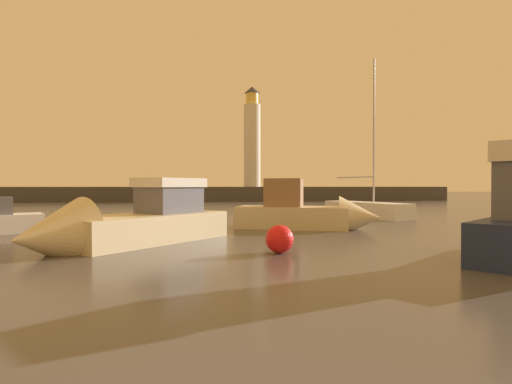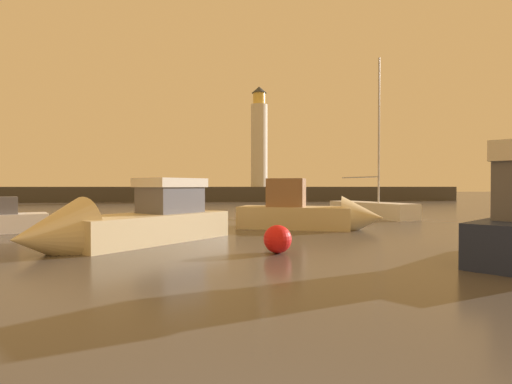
{
  "view_description": "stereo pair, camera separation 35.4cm",
  "coord_description": "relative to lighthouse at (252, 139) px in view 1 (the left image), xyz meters",
  "views": [
    {
      "loc": [
        -0.5,
        -1.66,
        2.05
      ],
      "look_at": [
        1.44,
        13.08,
        1.83
      ],
      "focal_mm": 28.35,
      "sensor_mm": 36.0,
      "label": 1
    },
    {
      "loc": [
        -0.15,
        -1.7,
        2.05
      ],
      "look_at": [
        1.44,
        13.08,
        1.83
      ],
      "focal_mm": 28.35,
      "sensor_mm": 36.0,
      "label": 2
    }
  ],
  "objects": [
    {
      "name": "lighthouse",
      "position": [
        0.0,
        0.0,
        0.0
      ],
      "size": [
        2.28,
        2.28,
        13.79
      ],
      "color": "silver",
      "rests_on": "breakwater"
    },
    {
      "name": "breakwater",
      "position": [
        -6.23,
        0.0,
        -7.51
      ],
      "size": [
        67.7,
        4.17,
        1.95
      ],
      "primitive_type": "cube",
      "color": "#423F3D",
      "rests_on": "ground_plane"
    },
    {
      "name": "ground_plane",
      "position": [
        -6.23,
        -26.8,
        -8.48
      ],
      "size": [
        220.0,
        220.0,
        0.0
      ],
      "primitive_type": "plane",
      "color": "#4C4742"
    },
    {
      "name": "mooring_buoy",
      "position": [
        -4.42,
        -43.17,
        -8.05
      ],
      "size": [
        0.86,
        0.86,
        0.86
      ],
      "primitive_type": "sphere",
      "color": "red",
      "rests_on": "ground_plane"
    },
    {
      "name": "motorboat_4",
      "position": [
        -1.49,
        -36.39,
        -7.76
      ],
      "size": [
        7.09,
        4.23,
        2.84
      ],
      "color": "beige",
      "rests_on": "ground_plane"
    },
    {
      "name": "sailboat_moored",
      "position": [
        3.98,
        -29.79,
        -7.92
      ],
      "size": [
        3.93,
        6.77,
        10.25
      ],
      "color": "white",
      "rests_on": "ground_plane"
    },
    {
      "name": "motorboat_2",
      "position": [
        -9.52,
        -40.93,
        -7.77
      ],
      "size": [
        7.04,
        7.43,
        2.95
      ],
      "color": "beige",
      "rests_on": "ground_plane"
    }
  ]
}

